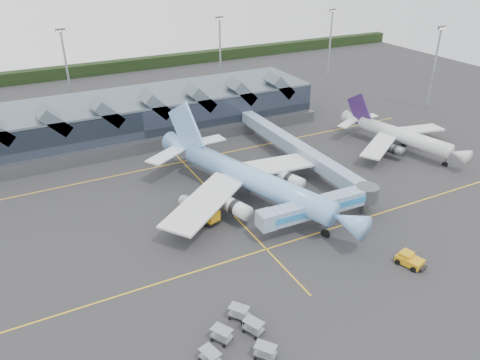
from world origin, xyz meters
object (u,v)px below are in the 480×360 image
fuel_truck (198,209)px  pushback_tug (409,260)px  jet_bridge (327,205)px  regional_jet (399,135)px  main_airliner (248,177)px

fuel_truck → pushback_tug: (22.65, -26.52, -0.85)m
jet_bridge → regional_jet: bearing=29.7°
main_airliner → regional_jet: main_airliner is taller
jet_bridge → fuel_truck: (-18.65, 11.50, -1.81)m
regional_jet → fuel_truck: regional_jet is taller
jet_bridge → fuel_truck: size_ratio=2.61×
regional_jet → fuel_truck: 52.35m
regional_jet → fuel_truck: bearing=174.1°
jet_bridge → fuel_truck: 21.99m
regional_jet → jet_bridge: (-33.29, -17.82, 0.06)m
jet_bridge → pushback_tug: 15.77m
regional_jet → main_airliner: bearing=173.5°
regional_jet → jet_bridge: 37.76m
main_airliner → regional_jet: bearing=-11.6°
main_airliner → fuel_truck: main_airliner is taller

